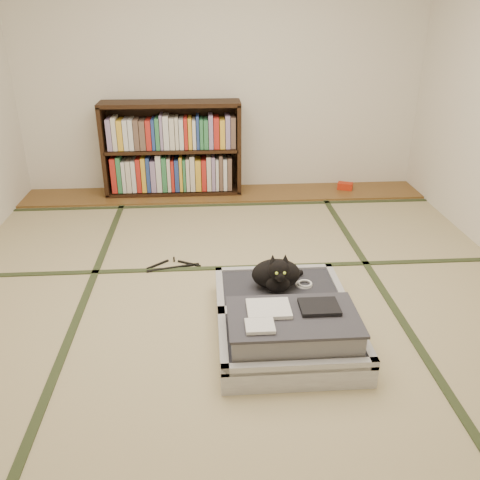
{
  "coord_description": "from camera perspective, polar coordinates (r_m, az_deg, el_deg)",
  "views": [
    {
      "loc": [
        -0.17,
        -2.91,
        1.76
      ],
      "look_at": [
        0.05,
        0.35,
        0.25
      ],
      "focal_mm": 38.0,
      "sensor_mm": 36.0,
      "label": 1
    }
  ],
  "objects": [
    {
      "name": "tatami_borders",
      "position": [
        3.83,
        -0.89,
        -2.46
      ],
      "size": [
        4.0,
        4.5,
        0.01
      ],
      "color": "#2D381E",
      "rests_on": "ground"
    },
    {
      "name": "cat",
      "position": [
        3.14,
        4.16,
        -3.88
      ],
      "size": [
        0.35,
        0.35,
        0.28
      ],
      "color": "black",
      "rests_on": "suitcase"
    },
    {
      "name": "red_item",
      "position": [
        5.42,
        11.72,
        5.96
      ],
      "size": [
        0.17,
        0.14,
        0.07
      ],
      "primitive_type": "cube",
      "rotation": [
        0.0,
        0.0,
        -0.39
      ],
      "color": "red",
      "rests_on": "wood_strip"
    },
    {
      "name": "room_shell",
      "position": [
        2.93,
        -0.53,
        18.96
      ],
      "size": [
        4.5,
        4.5,
        4.5
      ],
      "color": "white",
      "rests_on": "ground"
    },
    {
      "name": "floor",
      "position": [
        3.4,
        -0.44,
        -6.32
      ],
      "size": [
        4.5,
        4.5,
        0.0
      ],
      "primitive_type": "plane",
      "color": "tan",
      "rests_on": "ground"
    },
    {
      "name": "hanger",
      "position": [
        3.8,
        -7.49,
        -2.88
      ],
      "size": [
        0.4,
        0.23,
        0.01
      ],
      "color": "black",
      "rests_on": "floor"
    },
    {
      "name": "cable_coil",
      "position": [
        3.24,
        7.22,
        -4.94
      ],
      "size": [
        0.11,
        0.11,
        0.03
      ],
      "color": "white",
      "rests_on": "suitcase"
    },
    {
      "name": "suitcase",
      "position": [
        2.98,
        5.2,
        -9.02
      ],
      "size": [
        0.79,
        1.05,
        0.31
      ],
      "color": "silver",
      "rests_on": "floor"
    },
    {
      "name": "bookcase",
      "position": [
        5.16,
        -7.6,
        9.91
      ],
      "size": [
        1.35,
        0.31,
        0.92
      ],
      "color": "black",
      "rests_on": "wood_strip"
    },
    {
      "name": "wood_strip",
      "position": [
        5.21,
        -1.8,
        5.2
      ],
      "size": [
        4.0,
        0.5,
        0.02
      ],
      "primitive_type": "cube",
      "color": "brown",
      "rests_on": "ground"
    }
  ]
}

